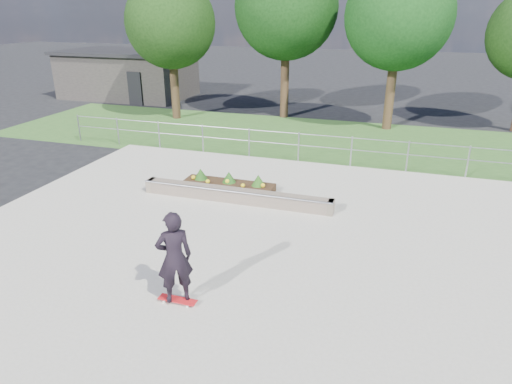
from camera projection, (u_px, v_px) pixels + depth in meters
ground at (229, 255)px, 11.09m from camera, size 120.00×120.00×0.00m
grass_verge at (315, 139)px, 20.80m from camera, size 30.00×8.00×0.02m
concrete_slab at (229, 254)px, 11.08m from camera, size 15.00×15.00×0.06m
fence at (299, 143)px, 17.43m from camera, size 20.06×0.06×1.20m
building at (128, 73)px, 30.36m from camera, size 8.40×5.40×3.00m
tree_far_left at (171, 23)px, 23.00m from camera, size 4.55×4.55×7.15m
tree_mid_left at (286, 7)px, 22.94m from camera, size 5.25×5.25×8.25m
tree_mid_right at (399, 16)px, 20.64m from camera, size 4.90×4.90×7.70m
grind_ledge at (236, 195)px, 13.92m from camera, size 6.00×0.44×0.43m
planter_bed at (227, 186)px, 14.70m from camera, size 3.00×1.20×0.61m
skateboarder at (174, 258)px, 8.81m from camera, size 0.84×0.78×2.01m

